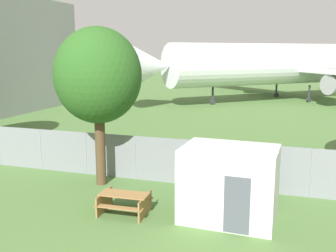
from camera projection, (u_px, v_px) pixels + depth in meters
perimeter_fence at (189, 162)px, 17.28m from camera, size 56.07×0.07×2.06m
airplane at (287, 64)px, 46.89m from camera, size 33.06×30.75×13.85m
portable_cabin at (229, 184)px, 13.68m from camera, size 3.32×2.37×2.61m
picnic_bench_open_grass at (124, 201)px, 14.30m from camera, size 1.85×1.48×0.76m
tree_behind_benches at (98, 76)px, 16.69m from camera, size 3.73×3.73×6.88m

